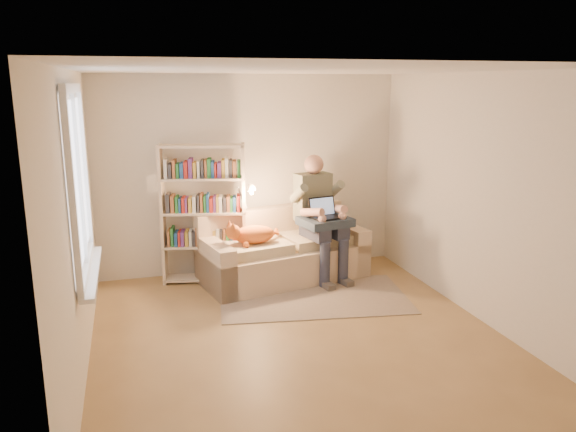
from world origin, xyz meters
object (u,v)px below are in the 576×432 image
object	(u,v)px
person	(319,211)
laptop	(329,212)
sofa	(282,254)
cat	(250,234)
bookshelf	(204,207)

from	to	relation	value
person	laptop	bearing A→B (deg)	-69.36
sofa	person	world-z (taller)	person
cat	bookshelf	size ratio (longest dim) A/B	0.42
person	bookshelf	world-z (taller)	bookshelf
sofa	bookshelf	xyz separation A→B (m)	(-0.97, 0.15, 0.65)
person	bookshelf	bearing A→B (deg)	159.50
laptop	bookshelf	world-z (taller)	bookshelf
person	cat	world-z (taller)	person
person	bookshelf	size ratio (longest dim) A/B	0.90
laptop	bookshelf	distance (m)	1.58
sofa	cat	bearing A→B (deg)	-165.27
sofa	cat	distance (m)	0.64
bookshelf	sofa	bearing A→B (deg)	2.94
sofa	laptop	bearing A→B (deg)	-31.74
cat	laptop	distance (m)	1.06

